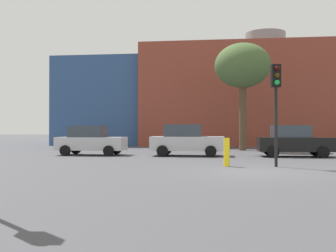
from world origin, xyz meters
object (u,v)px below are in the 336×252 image
at_px(bare_tree_0, 243,67).
at_px(traffic_light_island, 276,92).
at_px(parked_car_0, 91,141).
at_px(parked_car_1, 186,140).
at_px(parked_car_2, 294,141).
at_px(bollard_yellow_0, 227,152).

bearing_deg(bare_tree_0, traffic_light_island, -87.93).
relative_size(parked_car_0, bare_tree_0, 0.51).
bearing_deg(parked_car_1, parked_car_0, -180.00).
xyz_separation_m(parked_car_0, bare_tree_0, (9.17, 6.27, 5.15)).
bearing_deg(parked_car_2, bare_tree_0, 110.20).
xyz_separation_m(parked_car_0, parked_car_1, (5.60, 0.00, 0.04)).
xyz_separation_m(parked_car_1, traffic_light_island, (4.02, -6.10, 2.11)).
relative_size(parked_car_2, traffic_light_island, 0.97).
height_order(parked_car_0, traffic_light_island, traffic_light_island).
bearing_deg(bollard_yellow_0, traffic_light_island, 0.33).
distance_m(parked_car_1, bare_tree_0, 8.85).
xyz_separation_m(parked_car_0, parked_car_2, (11.48, 0.00, 0.01)).
distance_m(parked_car_0, bollard_yellow_0, 9.81).
bearing_deg(parked_car_1, traffic_light_island, -56.58).
bearing_deg(parked_car_2, traffic_light_island, -106.97).
distance_m(parked_car_0, parked_car_1, 5.60).
bearing_deg(bare_tree_0, parked_car_0, -145.65).
height_order(parked_car_0, parked_car_1, parked_car_1).
bearing_deg(bollard_yellow_0, parked_car_2, 58.04).
bearing_deg(parked_car_2, bollard_yellow_0, -121.96).
height_order(parked_car_1, bare_tree_0, bare_tree_0).
bearing_deg(parked_car_0, bollard_yellow_0, -38.54).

